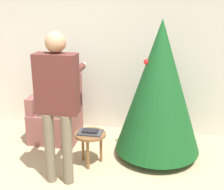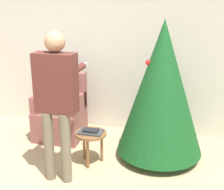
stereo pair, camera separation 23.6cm
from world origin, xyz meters
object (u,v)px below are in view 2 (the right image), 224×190
(christmas_tree, at_px, (162,88))
(person_seated, at_px, (59,94))
(person_standing, at_px, (56,94))
(side_stool, at_px, (91,137))
(armchair, at_px, (61,114))

(christmas_tree, distance_m, person_seated, 1.58)
(person_seated, distance_m, person_standing, 1.19)
(person_standing, bearing_deg, side_stool, 58.23)
(christmas_tree, xyz_separation_m, armchair, (-1.54, 0.26, -0.61))
(christmas_tree, xyz_separation_m, side_stool, (-0.84, -0.40, -0.61))
(person_seated, bearing_deg, side_stool, -42.09)
(person_seated, bearing_deg, armchair, 90.00)
(armchair, distance_m, person_seated, 0.34)
(person_standing, relative_size, side_stool, 4.05)
(person_standing, bearing_deg, christmas_tree, 36.60)
(person_seated, xyz_separation_m, side_stool, (0.70, -0.63, -0.34))
(armchair, bearing_deg, person_seated, -90.00)
(christmas_tree, height_order, person_standing, christmas_tree)
(person_seated, bearing_deg, christmas_tree, -8.71)
(christmas_tree, height_order, person_seated, christmas_tree)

